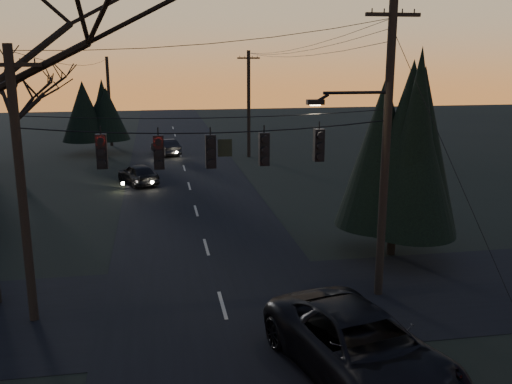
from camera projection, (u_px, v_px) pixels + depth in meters
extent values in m
cube|color=black|center=(199.00, 221.00, 28.65)|extent=(8.00, 120.00, 0.02)
cube|color=black|center=(222.00, 305.00, 19.08)|extent=(60.00, 7.00, 0.02)
cylinder|color=black|center=(212.00, 124.00, 17.61)|extent=(11.50, 0.04, 0.04)
cylinder|color=black|center=(392.00, 236.00, 23.83)|extent=(0.36, 0.36, 1.60)
cone|color=black|center=(397.00, 145.00, 22.93)|extent=(4.19, 4.19, 6.85)
cylinder|color=black|center=(17.00, 154.00, 36.46)|extent=(0.44, 0.44, 3.96)
cylinder|color=black|center=(99.00, 144.00, 48.35)|extent=(0.36, 0.36, 1.60)
cone|color=black|center=(97.00, 114.00, 47.75)|extent=(3.84, 3.84, 4.29)
imported|color=black|center=(361.00, 348.00, 14.57)|extent=(4.39, 6.92, 1.78)
imported|color=black|center=(138.00, 174.00, 36.73)|extent=(3.03, 4.26, 1.35)
imported|color=black|center=(166.00, 147.00, 47.54)|extent=(2.54, 4.19, 1.30)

